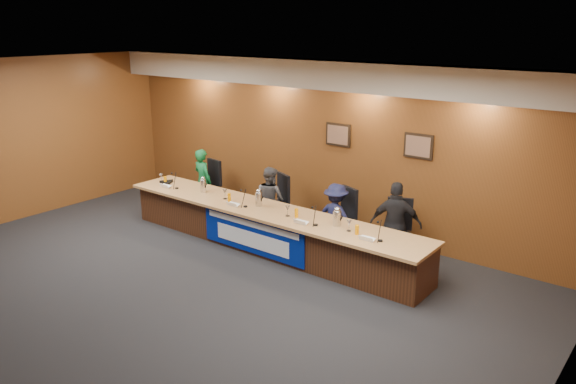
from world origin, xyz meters
name	(u,v)px	position (x,y,z in m)	size (l,w,h in m)	color
floor	(162,299)	(0.00, 0.00, 0.00)	(10.00, 10.00, 0.00)	black
ceiling	(146,74)	(0.00, 0.00, 3.20)	(10.00, 8.00, 0.04)	silver
wall_back	(321,145)	(0.00, 4.00, 1.60)	(10.00, 0.04, 3.20)	brown
wall_right	(540,301)	(5.00, 0.00, 1.60)	(0.04, 8.00, 3.20)	brown
soffit	(314,74)	(0.00, 3.75, 2.95)	(10.00, 0.50, 0.50)	beige
dais_body	(268,230)	(0.00, 2.40, 0.35)	(6.00, 0.80, 0.70)	#3B1E10
dais_top	(266,210)	(0.00, 2.35, 0.72)	(6.10, 0.95, 0.05)	#AE7B48
banner	(252,235)	(0.00, 1.99, 0.38)	(2.20, 0.02, 0.65)	navy
banner_text_upper	(252,224)	(0.00, 1.97, 0.58)	(2.00, 0.01, 0.10)	silver
banner_text_lower	(252,240)	(0.00, 1.97, 0.30)	(1.60, 0.01, 0.28)	silver
wall_photo_left	(338,135)	(0.40, 3.97, 1.85)	(0.52, 0.04, 0.42)	black
wall_photo_right	(418,146)	(2.00, 3.97, 1.85)	(0.52, 0.04, 0.42)	black
panelist_a	(203,181)	(-2.36, 3.12, 0.67)	(0.49, 0.32, 1.35)	#0F5E2D
panelist_b	(270,199)	(-0.54, 3.12, 0.63)	(0.61, 0.48, 1.26)	#47474C
panelist_c	(336,217)	(0.94, 3.12, 0.60)	(0.77, 0.44, 1.19)	#16183A
panelist_d	(396,225)	(2.09, 3.12, 0.71)	(0.83, 0.35, 1.42)	black
office_chair_a	(207,189)	(-2.36, 3.22, 0.48)	(0.48, 0.48, 0.08)	black
office_chair_b	(274,205)	(-0.54, 3.22, 0.48)	(0.48, 0.48, 0.08)	black
office_chair_c	(339,222)	(0.94, 3.22, 0.48)	(0.48, 0.48, 0.08)	black
office_chair_d	(398,236)	(2.09, 3.22, 0.48)	(0.48, 0.48, 0.08)	black
nameplate_a	(164,186)	(-2.40, 2.13, 0.80)	(0.24, 0.06, 0.09)	white
microphone_a	(177,188)	(-2.16, 2.24, 0.76)	(0.07, 0.07, 0.02)	black
juice_glass_a	(165,180)	(-2.59, 2.33, 0.82)	(0.06, 0.06, 0.15)	#F79300
water_glass_a	(161,178)	(-2.73, 2.34, 0.84)	(0.08, 0.08, 0.18)	silver
nameplate_b	(232,204)	(-0.57, 2.10, 0.80)	(0.24, 0.06, 0.09)	white
microphone_b	(245,206)	(-0.36, 2.22, 0.76)	(0.07, 0.07, 0.02)	black
juice_glass_b	(229,197)	(-0.79, 2.28, 0.82)	(0.06, 0.06, 0.15)	#F79300
water_glass_b	(225,194)	(-0.96, 2.34, 0.84)	(0.08, 0.08, 0.18)	silver
nameplate_c	(300,222)	(0.92, 2.10, 0.80)	(0.24, 0.06, 0.09)	white
microphone_c	(316,225)	(1.15, 2.21, 0.76)	(0.07, 0.07, 0.02)	black
juice_glass_c	(296,213)	(0.67, 2.33, 0.82)	(0.06, 0.06, 0.15)	#F79300
water_glass_c	(288,211)	(0.52, 2.29, 0.84)	(0.08, 0.08, 0.18)	silver
nameplate_d	(366,238)	(2.11, 2.12, 0.80)	(0.24, 0.06, 0.09)	white
microphone_d	(380,241)	(2.29, 2.25, 0.76)	(0.07, 0.07, 0.02)	black
juice_glass_d	(357,230)	(1.87, 2.28, 0.82)	(0.06, 0.06, 0.15)	#F79300
water_glass_d	(349,226)	(1.70, 2.32, 0.84)	(0.08, 0.08, 0.18)	silver
carafe_left	(203,186)	(-1.58, 2.39, 0.87)	(0.11, 0.11, 0.24)	silver
carafe_mid	(259,199)	(-0.21, 2.41, 0.87)	(0.12, 0.12, 0.25)	silver
carafe_right	(337,219)	(1.42, 2.41, 0.87)	(0.13, 0.13, 0.24)	silver
speakerphone	(167,182)	(-2.60, 2.37, 0.78)	(0.32, 0.32, 0.05)	black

